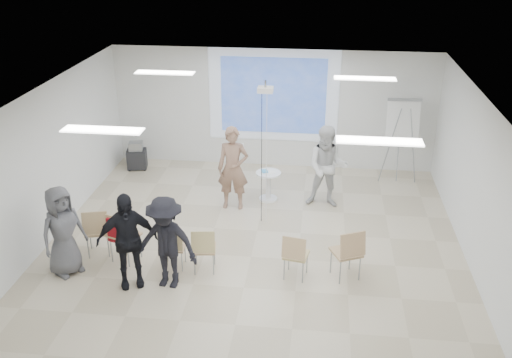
# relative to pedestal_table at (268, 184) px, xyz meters

# --- Properties ---
(floor) EXTENTS (8.00, 9.00, 0.10)m
(floor) POSITION_rel_pedestal_table_xyz_m (-0.08, -2.45, -0.44)
(floor) COLOR beige
(floor) RESTS_ON ground
(ceiling) EXTENTS (8.00, 9.00, 0.10)m
(ceiling) POSITION_rel_pedestal_table_xyz_m (-0.08, -2.45, 2.66)
(ceiling) COLOR white
(ceiling) RESTS_ON wall_back
(wall_back) EXTENTS (8.00, 0.10, 3.00)m
(wall_back) POSITION_rel_pedestal_table_xyz_m (-0.08, 2.10, 1.11)
(wall_back) COLOR silver
(wall_back) RESTS_ON floor
(wall_left) EXTENTS (0.10, 9.00, 3.00)m
(wall_left) POSITION_rel_pedestal_table_xyz_m (-4.13, -2.45, 1.11)
(wall_left) COLOR silver
(wall_left) RESTS_ON floor
(wall_right) EXTENTS (0.10, 9.00, 3.00)m
(wall_right) POSITION_rel_pedestal_table_xyz_m (3.97, -2.45, 1.11)
(wall_right) COLOR silver
(wall_right) RESTS_ON floor
(projection_halo) EXTENTS (3.20, 0.01, 2.30)m
(projection_halo) POSITION_rel_pedestal_table_xyz_m (-0.08, 2.03, 1.46)
(projection_halo) COLOR silver
(projection_halo) RESTS_ON wall_back
(projection_image) EXTENTS (2.60, 0.01, 1.90)m
(projection_image) POSITION_rel_pedestal_table_xyz_m (-0.08, 2.02, 1.46)
(projection_image) COLOR #3356AE
(projection_image) RESTS_ON wall_back
(pedestal_table) EXTENTS (0.70, 0.70, 0.69)m
(pedestal_table) POSITION_rel_pedestal_table_xyz_m (0.00, 0.00, 0.00)
(pedestal_table) COLOR white
(pedestal_table) RESTS_ON floor
(player_left) EXTENTS (0.77, 0.53, 2.09)m
(player_left) POSITION_rel_pedestal_table_xyz_m (-0.72, -0.44, 0.66)
(player_left) COLOR #97715C
(player_left) RESTS_ON floor
(player_right) EXTENTS (1.04, 0.86, 2.04)m
(player_right) POSITION_rel_pedestal_table_xyz_m (1.29, -0.13, 0.63)
(player_right) COLOR silver
(player_right) RESTS_ON floor
(controller_left) EXTENTS (0.04, 0.11, 0.04)m
(controller_left) POSITION_rel_pedestal_table_xyz_m (-0.54, -0.19, 0.99)
(controller_left) COLOR white
(controller_left) RESTS_ON player_left
(controller_right) EXTENTS (0.05, 0.14, 0.04)m
(controller_right) POSITION_rel_pedestal_table_xyz_m (1.11, 0.12, 0.99)
(controller_right) COLOR silver
(controller_right) RESTS_ON player_right
(chair_far_left) EXTENTS (0.57, 0.59, 0.97)m
(chair_far_left) POSITION_rel_pedestal_table_xyz_m (-2.94, -2.72, 0.19)
(chair_far_left) COLOR tan
(chair_far_left) RESTS_ON floor
(chair_left_mid) EXTENTS (0.60, 0.63, 1.00)m
(chair_left_mid) POSITION_rel_pedestal_table_xyz_m (-2.40, -2.89, 0.20)
(chair_left_mid) COLOR tan
(chair_left_mid) RESTS_ON floor
(chair_left_inner) EXTENTS (0.41, 0.44, 0.83)m
(chair_left_inner) POSITION_rel_pedestal_table_xyz_m (-1.41, -3.00, 0.11)
(chair_left_inner) COLOR tan
(chair_left_inner) RESTS_ON floor
(chair_center) EXTENTS (0.47, 0.50, 0.89)m
(chair_center) POSITION_rel_pedestal_table_xyz_m (-0.85, -3.05, 0.14)
(chair_center) COLOR tan
(chair_center) RESTS_ON floor
(chair_right_inner) EXTENTS (0.49, 0.51, 0.88)m
(chair_right_inner) POSITION_rel_pedestal_table_xyz_m (0.76, -3.07, 0.14)
(chair_right_inner) COLOR tan
(chair_right_inner) RESTS_ON floor
(chair_right_far) EXTENTS (0.63, 0.65, 0.99)m
(chair_right_far) POSITION_rel_pedestal_table_xyz_m (1.68, -2.98, 0.20)
(chair_right_far) COLOR tan
(chair_right_far) RESTS_ON floor
(red_jacket) EXTENTS (0.50, 0.26, 0.47)m
(red_jacket) POSITION_rel_pedestal_table_xyz_m (-2.37, -3.03, 0.33)
(red_jacket) COLOR #AA141D
(red_jacket) RESTS_ON chair_left_mid
(laptop) EXTENTS (0.32, 0.24, 0.02)m
(laptop) POSITION_rel_pedestal_table_xyz_m (-1.42, -2.91, 0.06)
(laptop) COLOR black
(laptop) RESTS_ON chair_left_inner
(audience_left) EXTENTS (1.33, 1.07, 1.99)m
(audience_left) POSITION_rel_pedestal_table_xyz_m (-2.05, -3.55, 0.61)
(audience_left) COLOR black
(audience_left) RESTS_ON floor
(audience_mid) EXTENTS (1.31, 0.84, 1.90)m
(audience_mid) POSITION_rel_pedestal_table_xyz_m (-1.39, -3.51, 0.57)
(audience_mid) COLOR black
(audience_mid) RESTS_ON floor
(audience_outer) EXTENTS (1.02, 1.09, 1.87)m
(audience_outer) POSITION_rel_pedestal_table_xyz_m (-3.29, -3.32, 0.55)
(audience_outer) COLOR #5D5D63
(audience_outer) RESTS_ON floor
(flipchart_easel) EXTENTS (0.90, 0.68, 2.08)m
(flipchart_easel) POSITION_rel_pedestal_table_xyz_m (2.99, 1.32, 1.15)
(flipchart_easel) COLOR gray
(flipchart_easel) RESTS_ON floor
(av_cart) EXTENTS (0.54, 0.47, 0.72)m
(av_cart) POSITION_rel_pedestal_table_xyz_m (-3.48, 1.39, -0.06)
(av_cart) COLOR black
(av_cart) RESTS_ON floor
(ceiling_projector) EXTENTS (0.30, 0.25, 3.00)m
(ceiling_projector) POSITION_rel_pedestal_table_xyz_m (0.01, -0.96, 2.30)
(ceiling_projector) COLOR white
(ceiling_projector) RESTS_ON ceiling
(fluor_panel_nw) EXTENTS (1.20, 0.30, 0.02)m
(fluor_panel_nw) POSITION_rel_pedestal_table_xyz_m (-2.08, -0.45, 2.58)
(fluor_panel_nw) COLOR white
(fluor_panel_nw) RESTS_ON ceiling
(fluor_panel_ne) EXTENTS (1.20, 0.30, 0.02)m
(fluor_panel_ne) POSITION_rel_pedestal_table_xyz_m (1.92, -0.45, 2.58)
(fluor_panel_ne) COLOR white
(fluor_panel_ne) RESTS_ON ceiling
(fluor_panel_sw) EXTENTS (1.20, 0.30, 0.02)m
(fluor_panel_sw) POSITION_rel_pedestal_table_xyz_m (-2.08, -3.95, 2.58)
(fluor_panel_sw) COLOR white
(fluor_panel_sw) RESTS_ON ceiling
(fluor_panel_se) EXTENTS (1.20, 0.30, 0.02)m
(fluor_panel_se) POSITION_rel_pedestal_table_xyz_m (1.92, -3.95, 2.58)
(fluor_panel_se) COLOR white
(fluor_panel_se) RESTS_ON ceiling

